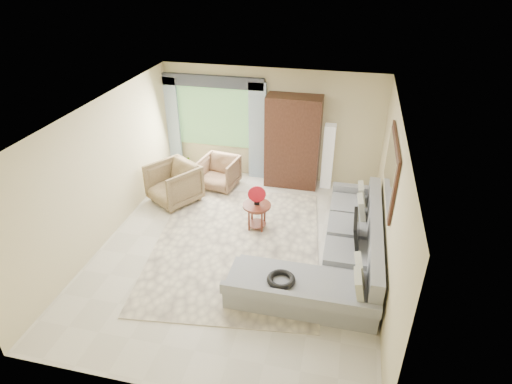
% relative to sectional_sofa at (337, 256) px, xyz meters
% --- Properties ---
extents(ground, '(6.00, 6.00, 0.00)m').
position_rel_sectional_sofa_xyz_m(ground, '(-1.78, 0.18, -0.28)').
color(ground, silver).
rests_on(ground, ground).
extents(area_rug, '(3.45, 4.33, 0.02)m').
position_rel_sectional_sofa_xyz_m(area_rug, '(-1.85, 0.29, -0.27)').
color(area_rug, '#F2E3BF').
rests_on(area_rug, ground).
extents(sectional_sofa, '(2.30, 3.46, 0.90)m').
position_rel_sectional_sofa_xyz_m(sectional_sofa, '(0.00, 0.00, 0.00)').
color(sectional_sofa, gray).
rests_on(sectional_sofa, ground).
extents(tv_screen, '(0.14, 0.74, 0.48)m').
position_rel_sectional_sofa_xyz_m(tv_screen, '(0.27, 0.22, 0.44)').
color(tv_screen, black).
rests_on(tv_screen, sectional_sofa).
extents(garden_hose, '(0.43, 0.43, 0.09)m').
position_rel_sectional_sofa_xyz_m(garden_hose, '(-0.78, -1.08, 0.26)').
color(garden_hose, black).
rests_on(garden_hose, sectional_sofa).
extents(coffee_table, '(0.55, 0.55, 0.55)m').
position_rel_sectional_sofa_xyz_m(coffee_table, '(-1.60, 0.91, 0.00)').
color(coffee_table, '#451E12').
rests_on(coffee_table, ground).
extents(red_disc, '(0.34, 0.09, 0.34)m').
position_rel_sectional_sofa_xyz_m(red_disc, '(-1.60, 0.91, 0.49)').
color(red_disc, red).
rests_on(red_disc, coffee_table).
extents(armchair_left, '(1.29, 1.30, 0.86)m').
position_rel_sectional_sofa_xyz_m(armchair_left, '(-3.58, 1.54, 0.15)').
color(armchair_left, '#937750').
rests_on(armchair_left, ground).
extents(armchair_right, '(0.89, 0.91, 0.73)m').
position_rel_sectional_sofa_xyz_m(armchair_right, '(-2.82, 2.37, 0.08)').
color(armchair_right, '#967352').
rests_on(armchair_right, ground).
extents(potted_plant, '(0.49, 0.44, 0.49)m').
position_rel_sectional_sofa_xyz_m(potted_plant, '(-3.79, 2.83, -0.04)').
color(potted_plant, '#999999').
rests_on(potted_plant, ground).
extents(armoire, '(1.20, 0.55, 2.10)m').
position_rel_sectional_sofa_xyz_m(armoire, '(-1.23, 2.90, 0.77)').
color(armoire, black).
rests_on(armoire, ground).
extents(floor_lamp, '(0.24, 0.24, 1.50)m').
position_rel_sectional_sofa_xyz_m(floor_lamp, '(-0.43, 2.96, 0.47)').
color(floor_lamp, silver).
rests_on(floor_lamp, ground).
extents(window, '(1.80, 0.04, 1.40)m').
position_rel_sectional_sofa_xyz_m(window, '(-3.13, 3.15, 1.12)').
color(window, '#669E59').
rests_on(window, wall_back).
extents(curtain_left, '(0.40, 0.08, 2.30)m').
position_rel_sectional_sofa_xyz_m(curtain_left, '(-4.18, 3.06, 0.87)').
color(curtain_left, '#9EB7CC').
rests_on(curtain_left, ground).
extents(curtain_right, '(0.40, 0.08, 2.30)m').
position_rel_sectional_sofa_xyz_m(curtain_right, '(-2.08, 3.06, 0.87)').
color(curtain_right, '#9EB7CC').
rests_on(curtain_right, ground).
extents(valance, '(2.40, 0.12, 0.26)m').
position_rel_sectional_sofa_xyz_m(valance, '(-3.13, 3.08, 1.97)').
color(valance, '#1E232D').
rests_on(valance, wall_back).
extents(wall_mirror, '(0.05, 1.70, 1.05)m').
position_rel_sectional_sofa_xyz_m(wall_mirror, '(0.68, 0.53, 1.47)').
color(wall_mirror, black).
rests_on(wall_mirror, wall_right).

